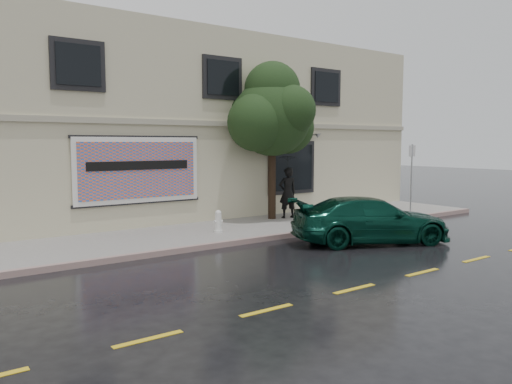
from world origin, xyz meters
TOP-DOWN VIEW (x-y plane):
  - ground at (0.00, 0.00)m, footprint 90.00×90.00m
  - sidewalk at (0.00, 3.25)m, footprint 20.00×3.50m
  - curb at (0.00, 1.50)m, footprint 20.00×0.18m
  - road_marking at (0.00, -3.50)m, footprint 19.00×0.12m
  - building at (0.00, 9.00)m, footprint 20.00×8.12m
  - billboard at (-3.20, 4.92)m, footprint 4.30×0.16m
  - car at (1.66, -0.50)m, footprint 5.04×3.78m
  - pedestrian at (2.16, 3.93)m, footprint 0.77×0.60m
  - umbrella at (2.16, 3.93)m, footprint 1.03×1.03m
  - street_tree at (1.58, 4.13)m, footprint 2.80×2.80m
  - fire_hydrant at (-1.50, 2.85)m, footprint 0.29×0.27m
  - sign_pole at (6.79, 1.97)m, footprint 0.34×0.06m

SIDE VIEW (x-z plane):
  - ground at x=0.00m, z-range 0.00..0.00m
  - road_marking at x=0.00m, z-range 0.00..0.01m
  - sidewalk at x=0.00m, z-range 0.00..0.15m
  - curb at x=0.00m, z-range -0.01..0.15m
  - fire_hydrant at x=-1.50m, z-range 0.14..0.84m
  - car at x=1.66m, z-range 0.00..1.34m
  - pedestrian at x=2.16m, z-range 0.15..2.02m
  - sign_pole at x=6.79m, z-range 0.41..3.14m
  - billboard at x=-3.20m, z-range 0.95..3.15m
  - umbrella at x=2.16m, z-range 2.02..2.69m
  - building at x=0.00m, z-range 0.00..7.00m
  - street_tree at x=1.58m, z-range 1.27..6.36m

